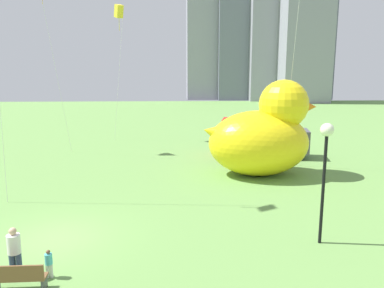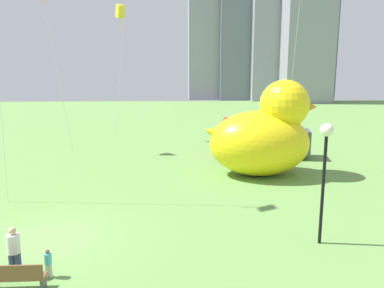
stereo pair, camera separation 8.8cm
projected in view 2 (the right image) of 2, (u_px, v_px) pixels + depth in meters
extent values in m
plane|color=#67974A|center=(56.00, 239.00, 14.78)|extent=(140.00, 140.00, 0.00)
cube|color=brown|center=(19.00, 277.00, 11.23)|extent=(1.56, 0.47, 0.06)
cube|color=brown|center=(16.00, 272.00, 10.99)|extent=(1.56, 0.08, 0.45)
cube|color=#47474C|center=(43.00, 283.00, 11.31)|extent=(0.09, 0.37, 0.39)
cylinder|color=#38476B|center=(12.00, 265.00, 11.96)|extent=(0.19, 0.19, 0.81)
cylinder|color=#38476B|center=(19.00, 265.00, 11.97)|extent=(0.19, 0.19, 0.81)
cylinder|color=white|center=(13.00, 244.00, 11.83)|extent=(0.41, 0.41, 0.61)
sphere|color=#D8AD8C|center=(12.00, 231.00, 11.75)|extent=(0.24, 0.24, 0.24)
cylinder|color=silver|center=(47.00, 270.00, 11.96)|extent=(0.11, 0.11, 0.46)
cylinder|color=silver|center=(51.00, 270.00, 11.96)|extent=(0.11, 0.11, 0.46)
cylinder|color=#4CBFC6|center=(48.00, 259.00, 11.89)|extent=(0.23, 0.23, 0.35)
sphere|color=brown|center=(47.00, 252.00, 11.84)|extent=(0.13, 0.13, 0.13)
ellipsoid|color=yellow|center=(259.00, 143.00, 23.56)|extent=(6.23, 4.60, 4.06)
sphere|color=yellow|center=(284.00, 104.00, 23.18)|extent=(3.03, 3.03, 3.03)
cone|color=orange|center=(306.00, 107.00, 23.27)|extent=(1.36, 1.36, 1.36)
cone|color=yellow|center=(216.00, 133.00, 23.31)|extent=(1.86, 1.62, 1.95)
cylinder|color=black|center=(323.00, 191.00, 14.01)|extent=(0.12, 0.12, 4.16)
sphere|color=#EAEACC|center=(327.00, 130.00, 13.58)|extent=(0.48, 0.48, 0.48)
cube|color=red|center=(254.00, 135.00, 28.92)|extent=(5.01, 3.22, 2.40)
cube|color=#4C4C56|center=(297.00, 141.00, 28.47)|extent=(2.24, 2.63, 1.68)
cylinder|color=black|center=(293.00, 152.00, 28.66)|extent=(1.38, 2.54, 0.90)
cylinder|color=black|center=(240.00, 150.00, 29.31)|extent=(1.38, 2.54, 0.90)
cube|color=gray|center=(214.00, 32.00, 88.08)|extent=(11.96, 7.96, 31.16)
cube|color=slate|center=(240.00, 40.00, 88.08)|extent=(10.14, 10.82, 27.20)
cube|color=gray|center=(270.00, 10.00, 83.54)|extent=(8.83, 8.90, 39.53)
cube|color=gray|center=(305.00, 28.00, 78.93)|extent=(9.71, 10.40, 30.84)
cube|color=slate|center=(319.00, 10.00, 86.91)|extent=(6.77, 7.86, 40.44)
cylinder|color=silver|center=(120.00, 78.00, 35.34)|extent=(1.13, 0.61, 11.70)
cube|color=yellow|center=(120.00, 11.00, 33.71)|extent=(0.98, 1.10, 1.26)
cylinder|color=yellow|center=(120.00, 22.00, 33.88)|extent=(0.04, 0.04, 1.60)
cylinder|color=silver|center=(295.00, 48.00, 23.80)|extent=(0.07, 2.63, 15.77)
cylinder|color=silver|center=(57.00, 70.00, 28.73)|extent=(1.24, 1.69, 13.07)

